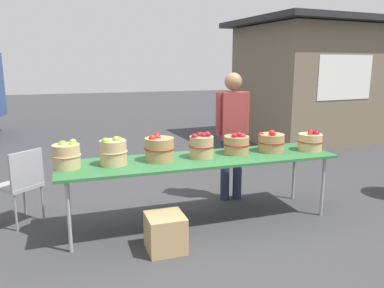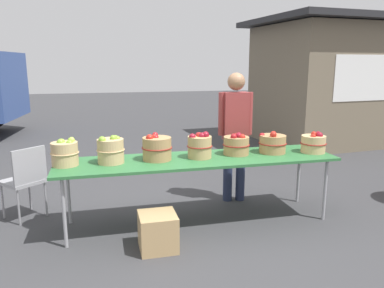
# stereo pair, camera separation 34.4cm
# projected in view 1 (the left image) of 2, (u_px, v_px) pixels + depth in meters

# --- Properties ---
(ground_plane) EXTENTS (40.00, 40.00, 0.00)m
(ground_plane) POSITION_uv_depth(u_px,v_px,m) (200.00, 221.00, 4.36)
(ground_plane) COLOR #38383A
(market_table) EXTENTS (3.10, 0.76, 0.75)m
(market_table) POSITION_uv_depth(u_px,v_px,m) (200.00, 161.00, 4.21)
(market_table) COLOR #2D6B38
(market_table) RESTS_ON ground
(apple_basket_green_0) EXTENTS (0.29, 0.29, 0.29)m
(apple_basket_green_0) POSITION_uv_depth(u_px,v_px,m) (67.00, 155.00, 3.78)
(apple_basket_green_0) COLOR tan
(apple_basket_green_0) RESTS_ON market_table
(apple_basket_green_1) EXTENTS (0.30, 0.30, 0.30)m
(apple_basket_green_1) POSITION_uv_depth(u_px,v_px,m) (113.00, 152.00, 3.91)
(apple_basket_green_1) COLOR tan
(apple_basket_green_1) RESTS_ON market_table
(apple_basket_red_0) EXTENTS (0.33, 0.33, 0.30)m
(apple_basket_red_0) POSITION_uv_depth(u_px,v_px,m) (159.00, 148.00, 4.07)
(apple_basket_red_0) COLOR #A87F51
(apple_basket_red_0) RESTS_ON market_table
(apple_basket_red_1) EXTENTS (0.29, 0.29, 0.30)m
(apple_basket_red_1) POSITION_uv_depth(u_px,v_px,m) (202.00, 145.00, 4.20)
(apple_basket_red_1) COLOR tan
(apple_basket_red_1) RESTS_ON market_table
(apple_basket_red_2) EXTENTS (0.31, 0.31, 0.26)m
(apple_basket_red_2) POSITION_uv_depth(u_px,v_px,m) (237.00, 144.00, 4.39)
(apple_basket_red_2) COLOR #A87F51
(apple_basket_red_2) RESTS_ON market_table
(apple_basket_red_3) EXTENTS (0.33, 0.33, 0.27)m
(apple_basket_red_3) POSITION_uv_depth(u_px,v_px,m) (271.00, 142.00, 4.51)
(apple_basket_red_3) COLOR #A87F51
(apple_basket_red_3) RESTS_ON market_table
(apple_basket_red_4) EXTENTS (0.30, 0.30, 0.25)m
(apple_basket_red_4) POSITION_uv_depth(u_px,v_px,m) (310.00, 141.00, 4.56)
(apple_basket_red_4) COLOR tan
(apple_basket_red_4) RESTS_ON market_table
(vendor_adult) EXTENTS (0.44, 0.26, 1.67)m
(vendor_adult) POSITION_uv_depth(u_px,v_px,m) (232.00, 127.00, 4.86)
(vendor_adult) COLOR #262D4C
(vendor_adult) RESTS_ON ground
(food_kiosk) EXTENTS (3.74, 3.19, 2.74)m
(food_kiosk) POSITION_uv_depth(u_px,v_px,m) (313.00, 81.00, 8.85)
(food_kiosk) COLOR #726651
(food_kiosk) RESTS_ON ground
(folding_chair) EXTENTS (0.56, 0.56, 0.86)m
(folding_chair) POSITION_uv_depth(u_px,v_px,m) (22.00, 181.00, 4.18)
(folding_chair) COLOR #99999E
(folding_chair) RESTS_ON ground
(produce_crate) EXTENTS (0.36, 0.36, 0.36)m
(produce_crate) POSITION_uv_depth(u_px,v_px,m) (165.00, 233.00, 3.65)
(produce_crate) COLOR tan
(produce_crate) RESTS_ON ground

